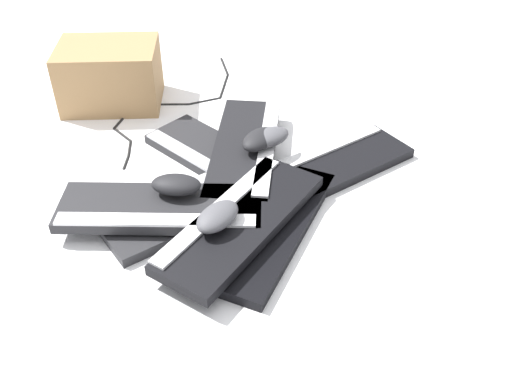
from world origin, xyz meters
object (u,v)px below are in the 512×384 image
Objects in this scene: mouse_0 at (176,185)px; mouse_1 at (218,216)px; keyboard_2 at (328,167)px; cardboard_box at (110,75)px; keyboard_3 at (222,160)px; mouse_3 at (269,137)px; keyboard_1 at (270,225)px; keyboard_5 at (241,221)px; keyboard_6 at (160,209)px; keyboard_0 at (197,204)px; keyboard_4 at (246,148)px; mouse_2 at (259,139)px.

mouse_1 is (-0.06, 0.13, 0.00)m from mouse_0.
cardboard_box is at bearing -45.48° from keyboard_2.
mouse_3 reaches higher than keyboard_3.
keyboard_1 is 0.27m from keyboard_3.
mouse_1 is 0.40× the size of cardboard_box.
keyboard_2 is at bearing 134.52° from cardboard_box.
cardboard_box is (0.35, -0.42, 0.01)m from mouse_3.
keyboard_5 is 0.92× the size of keyboard_6.
keyboard_1 is at bearing 140.73° from keyboard_0.
mouse_3 reaches higher than keyboard_2.
keyboard_2 is 1.08× the size of keyboard_5.
keyboard_2 is 0.17m from mouse_3.
keyboard_0 is 0.18m from keyboard_3.
mouse_3 is at bearing -131.74° from mouse_0.
keyboard_5 is (0.02, 0.27, 0.03)m from keyboard_3.
keyboard_0 is at bearing 44.01° from keyboard_4.
keyboard_1 is 3.96× the size of mouse_0.
keyboard_5 is (0.27, 0.17, 0.03)m from keyboard_2.
keyboard_5 reaches higher than keyboard_0.
keyboard_5 is at bearing -152.88° from mouse_2.
mouse_0 is at bearing 100.51° from cardboard_box.
mouse_2 is at bearing 127.54° from cardboard_box.
keyboard_4 is at bearing 25.07° from mouse_1.
keyboard_0 is 0.57m from cardboard_box.
cardboard_box is (0.24, -0.40, 0.08)m from keyboard_3.
keyboard_1 is 1.57× the size of cardboard_box.
mouse_3 is (-0.25, -0.13, 0.00)m from mouse_0.
keyboard_4 is at bearing -40.42° from mouse_3.
mouse_0 is (0.18, -0.11, 0.07)m from keyboard_1.
keyboard_0 is 0.08m from mouse_0.
mouse_3 is at bearing 129.72° from cardboard_box.
mouse_2 is at bearing -23.29° from keyboard_2.
keyboard_2 is at bearing 133.88° from mouse_3.
cardboard_box reaches higher than keyboard_2.
keyboard_4 is 0.07m from mouse_3.
keyboard_2 is 0.39m from mouse_0.
keyboard_3 is at bearing -80.34° from keyboard_1.
keyboard_4 and keyboard_5 have the same top height.
keyboard_0 is at bearing 175.63° from mouse_2.
keyboard_1 is 0.96× the size of keyboard_3.
keyboard_6 is 0.06m from mouse_0.
keyboard_0 is 1.00× the size of keyboard_4.
mouse_1 is (0.07, 0.29, 0.07)m from keyboard_3.
keyboard_1 is 3.96× the size of mouse_1.
keyboard_3 is (0.25, -0.10, 0.00)m from keyboard_2.
mouse_2 is (-0.11, -0.24, 0.04)m from keyboard_5.
mouse_3 is (-0.07, -0.24, 0.07)m from keyboard_1.
mouse_0 is at bearing 9.21° from mouse_3.
mouse_2 is at bearing -100.31° from keyboard_1.
mouse_3 is (-0.02, -0.00, 0.00)m from mouse_2.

